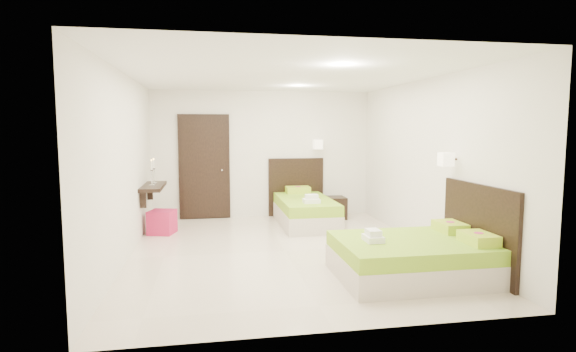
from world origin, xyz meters
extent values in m
plane|color=beige|center=(0.00, 0.00, 0.00)|extent=(5.50, 5.50, 0.00)
cube|color=beige|center=(0.69, 1.78, 0.16)|extent=(0.97, 1.94, 0.31)
cube|color=#6FA31A|center=(0.69, 1.78, 0.41)|extent=(0.96, 1.92, 0.19)
cube|color=black|center=(0.69, 2.72, 0.61)|extent=(1.17, 0.05, 1.21)
cube|color=#ACCE25|center=(0.69, 2.51, 0.57)|extent=(0.49, 0.33, 0.14)
cylinder|color=#CC306F|center=(0.69, 2.51, 0.64)|extent=(0.12, 0.12, 0.00)
cube|color=white|center=(0.69, 1.24, 0.54)|extent=(0.29, 0.21, 0.08)
cube|color=white|center=(0.69, 1.24, 0.62)|extent=(0.22, 0.16, 0.08)
cube|color=white|center=(1.12, 2.57, 1.51)|extent=(0.17, 0.17, 0.19)
cylinder|color=#2D2116|center=(1.12, 2.65, 1.51)|extent=(0.03, 0.16, 0.03)
cube|color=beige|center=(1.34, -1.46, 0.15)|extent=(1.83, 1.37, 0.29)
cube|color=#6FA31A|center=(1.34, -1.46, 0.38)|extent=(1.81, 1.36, 0.18)
cube|color=black|center=(2.22, -1.46, 0.57)|extent=(0.05, 1.55, 1.14)
cube|color=#ACCE25|center=(2.02, -1.78, 0.54)|extent=(0.31, 0.46, 0.13)
cylinder|color=#CC306F|center=(2.02, -1.78, 0.60)|extent=(0.11, 0.11, 0.00)
cube|color=#ACCE25|center=(2.02, -1.14, 0.54)|extent=(0.31, 0.46, 0.13)
cylinder|color=#CC306F|center=(2.02, -1.14, 0.60)|extent=(0.11, 0.11, 0.00)
cube|color=white|center=(0.84, -1.46, 0.51)|extent=(0.20, 0.27, 0.07)
cube|color=white|center=(0.84, -1.46, 0.58)|extent=(0.15, 0.21, 0.07)
cube|color=white|center=(2.07, -0.88, 1.41)|extent=(0.16, 0.16, 0.18)
cylinder|color=#2D2116|center=(2.15, -0.88, 1.41)|extent=(0.16, 0.03, 0.03)
cube|color=black|center=(1.37, 2.26, 0.22)|extent=(0.50, 0.45, 0.44)
cube|color=#A3153F|center=(-1.93, 1.47, 0.21)|extent=(0.51, 0.51, 0.41)
cube|color=black|center=(-1.20, 2.71, 1.05)|extent=(1.02, 0.06, 2.14)
cube|color=black|center=(-1.20, 2.67, 1.05)|extent=(0.88, 0.04, 2.06)
cylinder|color=silver|center=(-0.85, 2.64, 1.00)|extent=(0.03, 0.10, 0.03)
cube|color=black|center=(-2.08, 1.60, 0.82)|extent=(0.35, 1.20, 0.06)
cube|color=black|center=(-2.19, 1.15, 0.67)|extent=(0.10, 0.04, 0.30)
cube|color=black|center=(-2.19, 2.05, 0.67)|extent=(0.10, 0.04, 0.30)
cylinder|color=silver|center=(-2.08, 1.45, 0.86)|extent=(0.10, 0.10, 0.02)
cylinder|color=silver|center=(-2.08, 1.45, 0.98)|extent=(0.02, 0.02, 0.22)
cone|color=silver|center=(-2.08, 1.45, 1.11)|extent=(0.07, 0.07, 0.04)
cylinder|color=white|center=(-2.08, 1.45, 1.20)|extent=(0.02, 0.02, 0.15)
sphere|color=#FFB23F|center=(-2.08, 1.45, 1.29)|extent=(0.02, 0.02, 0.02)
cylinder|color=silver|center=(-2.08, 1.75, 0.86)|extent=(0.10, 0.10, 0.02)
cylinder|color=silver|center=(-2.08, 1.75, 0.98)|extent=(0.02, 0.02, 0.22)
cone|color=silver|center=(-2.08, 1.75, 1.11)|extent=(0.07, 0.07, 0.04)
cylinder|color=white|center=(-2.08, 1.75, 1.20)|extent=(0.02, 0.02, 0.15)
sphere|color=#FFB23F|center=(-2.08, 1.75, 1.29)|extent=(0.02, 0.02, 0.02)
camera|label=1|loc=(-1.09, -6.50, 1.83)|focal=28.00mm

